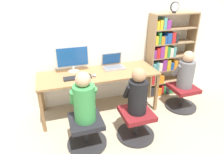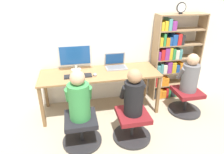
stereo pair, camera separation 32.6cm
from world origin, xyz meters
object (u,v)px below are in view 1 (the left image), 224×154
at_px(desk_clock, 175,7).
at_px(person_near_shelf, 186,71).
at_px(office_chair_left, 86,131).
at_px(desktop_monitor, 73,58).
at_px(office_chair_right, 136,123).
at_px(person_at_monitor, 84,99).
at_px(bookshelf, 165,59).
at_px(laptop, 113,65).
at_px(person_at_laptop, 138,93).
at_px(keyboard, 78,78).
at_px(office_chair_side, 182,96).

xyz_separation_m(desk_clock, person_near_shelf, (0.04, -0.52, -1.03)).
bearing_deg(office_chair_left, desktop_monitor, 89.73).
relative_size(office_chair_right, person_at_monitor, 0.82).
height_order(person_at_monitor, desk_clock, desk_clock).
xyz_separation_m(bookshelf, person_near_shelf, (0.07, -0.58, -0.05)).
distance_m(laptop, bookshelf, 1.10).
height_order(office_chair_left, desk_clock, desk_clock).
height_order(person_at_laptop, bookshelf, bookshelf).
bearing_deg(person_at_laptop, laptop, 91.55).
distance_m(office_chair_right, desk_clock, 2.14).
bearing_deg(desk_clock, person_at_monitor, -153.29).
bearing_deg(desk_clock, keyboard, -172.42).
xyz_separation_m(keyboard, desk_clock, (1.83, 0.24, 1.00)).
height_order(person_at_monitor, person_near_shelf, person_at_monitor).
distance_m(keyboard, person_at_laptop, 1.03).
distance_m(keyboard, person_at_monitor, 0.69).
bearing_deg(laptop, office_chair_right, -88.45).
distance_m(keyboard, office_chair_right, 1.17).
xyz_separation_m(person_at_monitor, office_chair_side, (1.89, 0.41, -0.52)).
height_order(laptop, office_chair_left, laptop).
distance_m(desktop_monitor, office_chair_right, 1.49).
bearing_deg(desk_clock, bookshelf, 119.30).
distance_m(bookshelf, office_chair_side, 0.81).
distance_m(person_at_monitor, person_at_laptop, 0.75).
distance_m(laptop, person_at_monitor, 1.21).
bearing_deg(bookshelf, person_at_laptop, -135.75).
relative_size(person_at_laptop, person_near_shelf, 1.02).
height_order(person_at_laptop, office_chair_side, person_at_laptop).
height_order(bookshelf, office_chair_side, bookshelf).
relative_size(person_at_monitor, office_chair_side, 1.22).
bearing_deg(person_near_shelf, office_chair_left, -167.44).
relative_size(bookshelf, desk_clock, 8.50).
height_order(laptop, office_chair_side, laptop).
bearing_deg(keyboard, office_chair_right, -45.77).
xyz_separation_m(office_chair_left, desk_clock, (1.86, 0.94, 1.54)).
distance_m(laptop, desk_clock, 1.49).
relative_size(keyboard, person_at_monitor, 0.64).
height_order(keyboard, person_at_monitor, person_at_monitor).
height_order(keyboard, desk_clock, desk_clock).
relative_size(laptop, person_at_laptop, 0.55).
xyz_separation_m(person_at_monitor, person_at_laptop, (0.75, -0.05, -0.01)).
relative_size(laptop, office_chair_side, 0.66).
height_order(desktop_monitor, laptop, desktop_monitor).
relative_size(laptop, office_chair_left, 0.66).
bearing_deg(person_at_monitor, office_chair_right, -4.06).
bearing_deg(laptop, bookshelf, 1.64).
xyz_separation_m(office_chair_side, person_near_shelf, (0.00, 0.00, 0.51)).
bearing_deg(person_near_shelf, keyboard, 171.69).
xyz_separation_m(desktop_monitor, person_at_monitor, (-0.00, -0.99, -0.24)).
relative_size(laptop, keyboard, 0.83).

